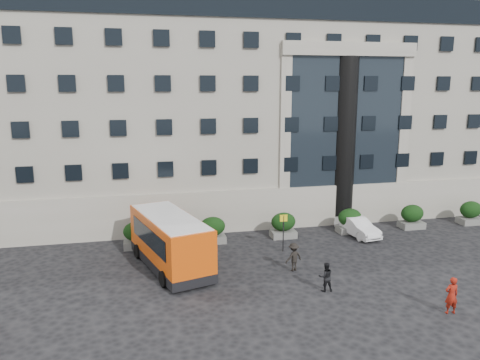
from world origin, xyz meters
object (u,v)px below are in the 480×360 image
(pedestrian_b, at_px, (326,277))
(hedge_f, at_px, (471,212))
(hedge_a, at_px, (137,235))
(hedge_d, at_px, (350,221))
(pedestrian_a, at_px, (451,295))
(hedge_e, at_px, (412,216))
(white_taxi, at_px, (357,227))
(minibus, at_px, (170,239))
(hedge_b, at_px, (213,230))
(parked_car_d, at_px, (23,215))
(hedge_c, at_px, (283,225))
(pedestrian_c, at_px, (294,257))
(bus_stop_sign, at_px, (283,226))

(pedestrian_b, bearing_deg, hedge_f, -146.14)
(hedge_a, bearing_deg, hedge_d, 0.00)
(hedge_f, bearing_deg, pedestrian_a, -131.12)
(hedge_e, height_order, white_taxi, hedge_e)
(minibus, bearing_deg, hedge_b, 34.91)
(parked_car_d, distance_m, pedestrian_a, 31.27)
(minibus, xyz_separation_m, pedestrian_b, (7.90, -5.14, -0.96))
(hedge_a, relative_size, parked_car_d, 0.34)
(hedge_f, distance_m, pedestrian_b, 18.52)
(hedge_c, relative_size, hedge_d, 1.00)
(white_taxi, distance_m, pedestrian_b, 10.24)
(hedge_e, xyz_separation_m, pedestrian_b, (-10.93, -9.12, -0.12))
(hedge_e, xyz_separation_m, minibus, (-18.83, -3.98, 0.85))
(minibus, distance_m, pedestrian_c, 7.49)
(hedge_d, distance_m, parked_car_d, 25.61)
(hedge_d, distance_m, hedge_f, 10.40)
(hedge_a, bearing_deg, pedestrian_a, -40.80)
(white_taxi, distance_m, pedestrian_a, 12.05)
(hedge_b, height_order, parked_car_d, hedge_b)
(bus_stop_sign, relative_size, pedestrian_c, 1.47)
(pedestrian_a, height_order, pedestrian_c, pedestrian_a)
(parked_car_d, bearing_deg, minibus, -53.98)
(hedge_c, bearing_deg, hedge_a, 180.00)
(white_taxi, bearing_deg, hedge_f, -4.92)
(hedge_a, relative_size, white_taxi, 0.45)
(parked_car_d, bearing_deg, hedge_c, -28.59)
(pedestrian_a, xyz_separation_m, pedestrian_c, (-5.72, 6.72, -0.07))
(hedge_b, distance_m, minibus, 5.19)
(hedge_e, distance_m, hedge_f, 5.20)
(hedge_b, height_order, hedge_d, same)
(bus_stop_sign, xyz_separation_m, pedestrian_b, (0.37, -6.32, -0.92))
(minibus, height_order, white_taxi, minibus)
(parked_car_d, bearing_deg, pedestrian_a, -47.77)
(hedge_d, relative_size, hedge_f, 1.00)
(hedge_b, bearing_deg, pedestrian_b, -62.86)
(hedge_e, distance_m, pedestrian_a, 14.13)
(minibus, distance_m, parked_car_d, 15.90)
(hedge_e, height_order, hedge_f, same)
(pedestrian_a, bearing_deg, hedge_b, -48.99)
(hedge_f, bearing_deg, pedestrian_b, -150.51)
(bus_stop_sign, bearing_deg, pedestrian_b, -86.61)
(hedge_b, distance_m, white_taxi, 10.68)
(minibus, relative_size, pedestrian_a, 4.37)
(hedge_b, height_order, pedestrian_c, hedge_b)
(hedge_e, bearing_deg, hedge_d, 180.00)
(hedge_f, distance_m, minibus, 24.37)
(hedge_d, height_order, hedge_f, same)
(bus_stop_sign, relative_size, parked_car_d, 0.47)
(hedge_e, height_order, minibus, minibus)
(hedge_e, bearing_deg, hedge_f, 0.00)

